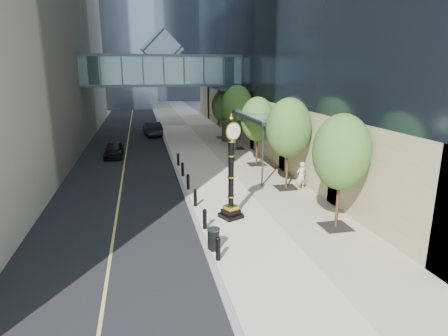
{
  "coord_description": "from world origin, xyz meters",
  "views": [
    {
      "loc": [
        -5.44,
        -12.45,
        7.5
      ],
      "look_at": [
        -1.23,
        6.55,
        2.42
      ],
      "focal_mm": 30.0,
      "sensor_mm": 36.0,
      "label": 1
    }
  ],
  "objects_px": {
    "trash_bin": "(214,240)",
    "car_near": "(114,150)",
    "car_far": "(152,129)",
    "street_clock": "(231,175)",
    "pedestrian": "(301,176)"
  },
  "relations": [
    {
      "from": "street_clock",
      "to": "trash_bin",
      "type": "xyz_separation_m",
      "value": [
        -1.56,
        -3.33,
        -1.84
      ]
    },
    {
      "from": "trash_bin",
      "to": "pedestrian",
      "type": "distance_m",
      "value": 9.99
    },
    {
      "from": "street_clock",
      "to": "car_far",
      "type": "distance_m",
      "value": 27.38
    },
    {
      "from": "street_clock",
      "to": "trash_bin",
      "type": "distance_m",
      "value": 4.12
    },
    {
      "from": "car_far",
      "to": "street_clock",
      "type": "bearing_deg",
      "value": 89.31
    },
    {
      "from": "street_clock",
      "to": "pedestrian",
      "type": "height_order",
      "value": "street_clock"
    },
    {
      "from": "car_near",
      "to": "car_far",
      "type": "distance_m",
      "value": 11.6
    },
    {
      "from": "trash_bin",
      "to": "car_near",
      "type": "xyz_separation_m",
      "value": [
        -5.28,
        19.53,
        0.18
      ]
    },
    {
      "from": "car_far",
      "to": "trash_bin",
      "type": "bearing_deg",
      "value": 85.7
    },
    {
      "from": "trash_bin",
      "to": "car_near",
      "type": "relative_size",
      "value": 0.23
    },
    {
      "from": "trash_bin",
      "to": "car_far",
      "type": "distance_m",
      "value": 30.54
    },
    {
      "from": "trash_bin",
      "to": "pedestrian",
      "type": "bearing_deg",
      "value": 44.81
    },
    {
      "from": "car_far",
      "to": "pedestrian",
      "type": "bearing_deg",
      "value": 102.96
    },
    {
      "from": "pedestrian",
      "to": "trash_bin",
      "type": "bearing_deg",
      "value": 30.89
    },
    {
      "from": "trash_bin",
      "to": "car_near",
      "type": "distance_m",
      "value": 20.23
    }
  ]
}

